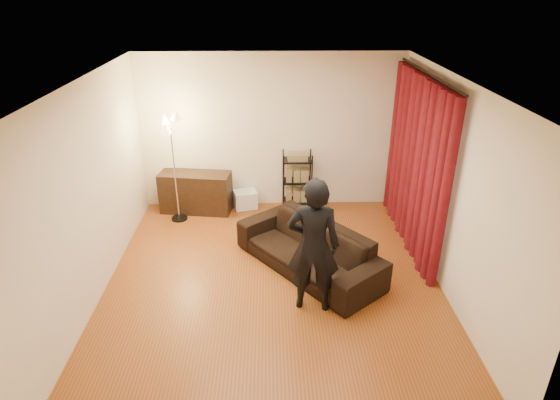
{
  "coord_description": "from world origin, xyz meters",
  "views": [
    {
      "loc": [
        -0.04,
        -5.28,
        3.75
      ],
      "look_at": [
        0.1,
        0.3,
        1.1
      ],
      "focal_mm": 30.0,
      "sensor_mm": 36.0,
      "label": 1
    }
  ],
  "objects_px": {
    "storage_boxes": "(245,200)",
    "floor_lamp": "(174,170)",
    "person": "(313,246)",
    "media_cabinet": "(196,192)",
    "sofa": "(308,248)",
    "wire_shelf": "(297,181)"
  },
  "relations": [
    {
      "from": "storage_boxes",
      "to": "floor_lamp",
      "type": "distance_m",
      "value": 1.41
    },
    {
      "from": "floor_lamp",
      "to": "storage_boxes",
      "type": "bearing_deg",
      "value": 20.12
    },
    {
      "from": "person",
      "to": "media_cabinet",
      "type": "relative_size",
      "value": 1.43
    },
    {
      "from": "person",
      "to": "storage_boxes",
      "type": "relative_size",
      "value": 4.48
    },
    {
      "from": "storage_boxes",
      "to": "floor_lamp",
      "type": "height_order",
      "value": "floor_lamp"
    },
    {
      "from": "media_cabinet",
      "to": "storage_boxes",
      "type": "bearing_deg",
      "value": 13.8
    },
    {
      "from": "sofa",
      "to": "storage_boxes",
      "type": "distance_m",
      "value": 2.21
    },
    {
      "from": "sofa",
      "to": "wire_shelf",
      "type": "xyz_separation_m",
      "value": [
        -0.05,
        1.94,
        0.2
      ]
    },
    {
      "from": "person",
      "to": "floor_lamp",
      "type": "distance_m",
      "value": 3.18
    },
    {
      "from": "person",
      "to": "storage_boxes",
      "type": "bearing_deg",
      "value": -64.06
    },
    {
      "from": "sofa",
      "to": "wire_shelf",
      "type": "height_order",
      "value": "wire_shelf"
    },
    {
      "from": "person",
      "to": "storage_boxes",
      "type": "distance_m",
      "value": 3.06
    },
    {
      "from": "storage_boxes",
      "to": "wire_shelf",
      "type": "relative_size",
      "value": 0.37
    },
    {
      "from": "media_cabinet",
      "to": "wire_shelf",
      "type": "bearing_deg",
      "value": 9.76
    },
    {
      "from": "person",
      "to": "media_cabinet",
      "type": "bearing_deg",
      "value": -49.19
    },
    {
      "from": "person",
      "to": "media_cabinet",
      "type": "xyz_separation_m",
      "value": [
        -1.81,
        2.74,
        -0.52
      ]
    },
    {
      "from": "sofa",
      "to": "floor_lamp",
      "type": "xyz_separation_m",
      "value": [
        -2.09,
        1.57,
        0.59
      ]
    },
    {
      "from": "storage_boxes",
      "to": "wire_shelf",
      "type": "height_order",
      "value": "wire_shelf"
    },
    {
      "from": "sofa",
      "to": "person",
      "type": "distance_m",
      "value": 1.0
    },
    {
      "from": "person",
      "to": "wire_shelf",
      "type": "height_order",
      "value": "person"
    },
    {
      "from": "storage_boxes",
      "to": "wire_shelf",
      "type": "xyz_separation_m",
      "value": [
        0.92,
        -0.03,
        0.37
      ]
    },
    {
      "from": "sofa",
      "to": "floor_lamp",
      "type": "relative_size",
      "value": 1.23
    }
  ]
}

